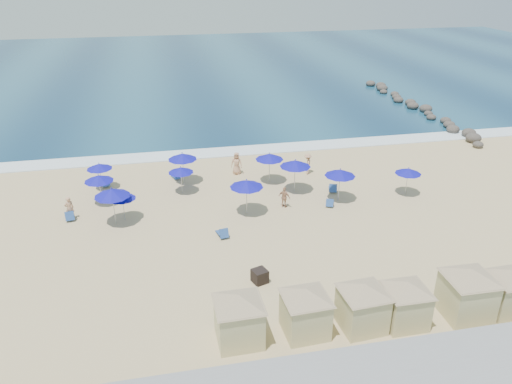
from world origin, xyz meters
The scene contains 32 objects.
ground centered at (0.00, 0.00, 0.00)m, with size 160.00×160.00×0.00m, color tan.
ocean centered at (0.00, 55.00, 0.03)m, with size 160.00×80.00×0.06m, color #0D2F4C.
surf_line centered at (0.00, 15.50, 0.04)m, with size 160.00×2.50×0.08m, color white.
rock_jetty centered at (24.01, 24.90, 0.36)m, with size 2.56×26.66×0.96m.
trash_bin centered at (-1.28, -5.01, 0.38)m, with size 0.76×0.76×0.76m, color black.
cabana_0 centered at (-3.17, -9.31, 1.61)m, with size 4.47×4.47×2.81m.
cabana_1 centered at (-0.04, -9.39, 1.56)m, with size 4.33×4.33×2.72m.
cabana_2 centered at (2.73, -9.57, 1.56)m, with size 4.34×4.34×2.73m.
cabana_3 centered at (4.85, -9.72, 1.51)m, with size 4.20×4.20×2.63m.
cabana_4 centered at (8.10, -9.77, 1.70)m, with size 4.73×4.73×2.97m.
cabana_5 centered at (10.27, -9.85, 1.52)m, with size 4.23×4.23×2.65m.
umbrella_0 centered at (-10.64, 9.41, 1.90)m, with size 1.92×1.92×2.19m.
umbrella_1 centered at (-8.77, 3.90, 1.79)m, with size 1.81×1.81×2.06m.
umbrella_2 centered at (-10.46, 6.72, 2.04)m, with size 2.07×2.07×2.35m.
umbrella_3 centered at (-9.35, 3.44, 2.32)m, with size 2.35×2.35×2.68m.
umbrella_4 centered at (-4.37, 9.35, 2.23)m, with size 2.26×2.26×2.58m.
umbrella_5 centered at (-4.64, 7.51, 1.87)m, with size 1.90×1.90×2.16m.
umbrella_6 centered at (-0.46, 3.14, 2.29)m, with size 2.32×2.32×2.64m.
umbrella_7 centered at (3.78, 6.00, 2.30)m, with size 2.33×2.33×2.65m.
umbrella_8 centered at (2.29, 8.10, 2.18)m, with size 2.21×2.21×2.51m.
umbrella_9 centered at (6.52, 3.85, 2.21)m, with size 2.23×2.23×2.54m.
umbrella_10 centered at (11.84, 3.79, 1.91)m, with size 1.94×1.94×2.21m.
beach_chair_0 centered at (-12.46, 4.75, 0.25)m, with size 0.84×1.41×0.73m.
beach_chair_1 centered at (-10.47, 9.96, 0.25)m, with size 1.00×1.44×0.72m.
beach_chair_2 centered at (-4.93, 10.28, 0.22)m, with size 0.76×1.22×0.62m.
beach_chair_3 centered at (-2.57, 0.33, 0.25)m, with size 0.75×1.35×0.71m.
beach_chair_4 centered at (5.63, 3.15, 0.22)m, with size 0.94×1.29×0.65m.
beach_chair_5 centered at (6.66, 5.43, 0.26)m, with size 0.99×1.46×0.74m.
beachgoer_0 centered at (-12.39, 4.76, 0.83)m, with size 0.60×0.40×1.66m, color tan.
beachgoer_1 centered at (2.35, 3.58, 0.78)m, with size 0.91×0.38×1.55m, color tan.
beachgoer_2 centered at (5.80, 9.26, 0.85)m, with size 1.10×0.63×1.71m, color tan.
beachgoer_3 centered at (0.04, 10.30, 0.94)m, with size 0.91×0.60×1.87m, color tan.
Camera 1 is at (-6.08, -27.26, 16.12)m, focal length 35.00 mm.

